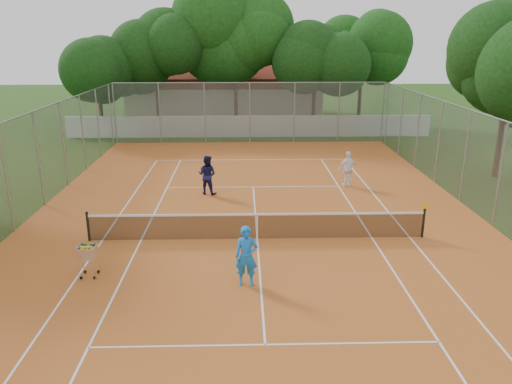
{
  "coord_description": "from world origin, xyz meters",
  "views": [
    {
      "loc": [
        -0.49,
        -16.46,
        6.93
      ],
      "look_at": [
        0.0,
        1.5,
        1.3
      ],
      "focal_mm": 35.0,
      "sensor_mm": 36.0,
      "label": 1
    }
  ],
  "objects_px": {
    "clubhouse": "(225,91)",
    "player_near": "(246,256)",
    "tennis_net": "(257,226)",
    "player_far_right": "(348,169)",
    "ball_hopper": "(88,260)",
    "player_far_left": "(207,175)"
  },
  "relations": [
    {
      "from": "player_near",
      "to": "player_far_right",
      "type": "xyz_separation_m",
      "value": [
        4.95,
        9.86,
        -0.04
      ]
    },
    {
      "from": "clubhouse",
      "to": "player_far_right",
      "type": "relative_size",
      "value": 9.59
    },
    {
      "from": "player_far_left",
      "to": "player_far_right",
      "type": "bearing_deg",
      "value": -150.78
    },
    {
      "from": "player_far_left",
      "to": "player_far_right",
      "type": "height_order",
      "value": "player_far_left"
    },
    {
      "from": "tennis_net",
      "to": "player_far_right",
      "type": "distance_m",
      "value": 7.89
    },
    {
      "from": "tennis_net",
      "to": "clubhouse",
      "type": "relative_size",
      "value": 0.72
    },
    {
      "from": "tennis_net",
      "to": "player_near",
      "type": "relative_size",
      "value": 6.62
    },
    {
      "from": "player_far_right",
      "to": "clubhouse",
      "type": "bearing_deg",
      "value": -88.53
    },
    {
      "from": "player_far_left",
      "to": "ball_hopper",
      "type": "xyz_separation_m",
      "value": [
        -3.01,
        -8.17,
        -0.35
      ]
    },
    {
      "from": "player_near",
      "to": "ball_hopper",
      "type": "xyz_separation_m",
      "value": [
        -4.71,
        0.63,
        -0.35
      ]
    },
    {
      "from": "player_near",
      "to": "player_far_left",
      "type": "distance_m",
      "value": 8.96
    },
    {
      "from": "player_near",
      "to": "ball_hopper",
      "type": "relative_size",
      "value": 1.65
    },
    {
      "from": "ball_hopper",
      "to": "player_near",
      "type": "bearing_deg",
      "value": -31.84
    },
    {
      "from": "player_far_left",
      "to": "ball_hopper",
      "type": "relative_size",
      "value": 1.65
    },
    {
      "from": "clubhouse",
      "to": "player_far_right",
      "type": "bearing_deg",
      "value": -73.84
    },
    {
      "from": "player_near",
      "to": "player_far_right",
      "type": "distance_m",
      "value": 11.03
    },
    {
      "from": "tennis_net",
      "to": "clubhouse",
      "type": "distance_m",
      "value": 29.12
    },
    {
      "from": "player_far_right",
      "to": "ball_hopper",
      "type": "bearing_deg",
      "value": 29.01
    },
    {
      "from": "tennis_net",
      "to": "ball_hopper",
      "type": "relative_size",
      "value": 10.96
    },
    {
      "from": "tennis_net",
      "to": "player_far_left",
      "type": "bearing_deg",
      "value": 111.41
    },
    {
      "from": "clubhouse",
      "to": "player_near",
      "type": "xyz_separation_m",
      "value": [
        1.59,
        -32.41,
        -1.28
      ]
    },
    {
      "from": "clubhouse",
      "to": "player_near",
      "type": "distance_m",
      "value": 32.48
    }
  ]
}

